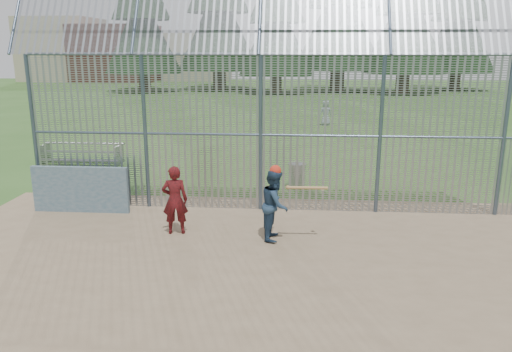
# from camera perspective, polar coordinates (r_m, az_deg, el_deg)

# --- Properties ---
(ground) EXTENTS (120.00, 120.00, 0.00)m
(ground) POSITION_cam_1_polar(r_m,az_deg,el_deg) (9.97, -0.91, -10.14)
(ground) COLOR #2D511E
(ground) RESTS_ON ground
(dirt_infield) EXTENTS (14.00, 10.00, 0.02)m
(dirt_infield) POSITION_cam_1_polar(r_m,az_deg,el_deg) (9.51, -1.20, -11.33)
(dirt_infield) COLOR #756047
(dirt_infield) RESTS_ON ground
(dugout_wall) EXTENTS (2.50, 0.12, 1.20)m
(dugout_wall) POSITION_cam_1_polar(r_m,az_deg,el_deg) (13.58, -19.43, -1.46)
(dugout_wall) COLOR #38566B
(dugout_wall) RESTS_ON dirt_infield
(batter) EXTENTS (0.65, 0.80, 1.57)m
(batter) POSITION_cam_1_polar(r_m,az_deg,el_deg) (10.98, 2.20, -3.28)
(batter) COLOR navy
(batter) RESTS_ON dirt_infield
(onlooker) EXTENTS (0.63, 0.47, 1.58)m
(onlooker) POSITION_cam_1_polar(r_m,az_deg,el_deg) (11.43, -9.25, -2.73)
(onlooker) COLOR maroon
(onlooker) RESTS_ON dirt_infield
(bg_kid_standing) EXTENTS (0.80, 0.64, 1.41)m
(bg_kid_standing) POSITION_cam_1_polar(r_m,az_deg,el_deg) (27.83, 7.97, 7.17)
(bg_kid_standing) COLOR gray
(bg_kid_standing) RESTS_ON ground
(batting_gear) EXTENTS (1.25, 0.32, 0.57)m
(batting_gear) POSITION_cam_1_polar(r_m,az_deg,el_deg) (10.76, 3.12, 0.12)
(batting_gear) COLOR red
(batting_gear) RESTS_ON ground
(trash_can) EXTENTS (0.56, 0.56, 0.82)m
(trash_can) POSITION_cam_1_polar(r_m,az_deg,el_deg) (15.27, 4.71, 0.09)
(trash_can) COLOR #9A9CA2
(trash_can) RESTS_ON ground
(bleacher) EXTENTS (3.00, 0.95, 0.72)m
(bleacher) POSITION_cam_1_polar(r_m,az_deg,el_deg) (19.46, -19.28, 2.53)
(bleacher) COLOR slate
(bleacher) RESTS_ON ground
(backstop_fence) EXTENTS (20.09, 0.81, 5.30)m
(backstop_fence) POSITION_cam_1_polar(r_m,az_deg,el_deg) (12.62, 8.78, 6.12)
(backstop_fence) COLOR #47566B
(backstop_fence) RESTS_ON ground
(distant_buildings) EXTENTS (26.50, 10.50, 8.00)m
(distant_buildings) POSITION_cam_1_polar(r_m,az_deg,el_deg) (69.79, -16.14, 13.40)
(distant_buildings) COLOR brown
(distant_buildings) RESTS_ON ground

